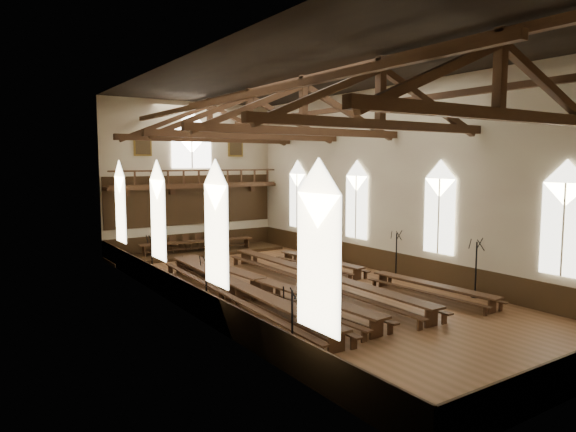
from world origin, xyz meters
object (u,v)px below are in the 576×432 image
object	(u,v)px
refectory_row_d	(369,273)
candelabrum_right_mid	(396,263)
candelabrum_left_far	(152,269)
high_table	(197,242)
candelabrum_left_near	(292,342)
refectory_row_c	(317,276)
dais	(198,253)
refectory_row_b	(261,283)
candelabrum_right_near	(475,280)
candelabrum_right_far	(335,248)
refectory_row_a	(239,288)
candelabrum_left_mid	(207,297)

from	to	relation	value
refectory_row_d	candelabrum_right_mid	distance (m)	2.10
candelabrum_left_far	candelabrum_right_mid	bearing A→B (deg)	-26.78
high_table	candelabrum_left_near	distance (m)	19.40
refectory_row_c	dais	xyz separation A→B (m)	(-1.08, 11.52, -0.48)
refectory_row_b	dais	bearing A→B (deg)	80.52
refectory_row_b	candelabrum_right_near	distance (m)	9.55
high_table	candelabrum_right_far	world-z (taller)	candelabrum_right_far
candelabrum_left_far	refectory_row_b	bearing A→B (deg)	-56.28
refectory_row_d	candelabrum_left_near	distance (m)	11.12
refectory_row_b	candelabrum_right_mid	distance (m)	7.83
refectory_row_a	candelabrum_left_near	size ratio (longest dim) A/B	6.15
candelabrum_left_mid	candelabrum_right_mid	world-z (taller)	candelabrum_right_mid
refectory_row_c	dais	world-z (taller)	refectory_row_c
refectory_row_c	candelabrum_left_far	world-z (taller)	candelabrum_left_far
refectory_row_c	dais	size ratio (longest dim) A/B	1.30
candelabrum_right_far	refectory_row_d	bearing A→B (deg)	-111.46
refectory_row_a	dais	bearing A→B (deg)	74.70
refectory_row_c	candelabrum_right_near	distance (m)	7.17
refectory_row_b	candelabrum_left_mid	size ratio (longest dim) A/B	6.20
refectory_row_b	candelabrum_left_near	bearing A→B (deg)	-114.12
candelabrum_left_mid	candelabrum_right_far	bearing A→B (deg)	27.50
refectory_row_d	high_table	bearing A→B (deg)	107.48
refectory_row_c	candelabrum_right_mid	distance (m)	4.86
refectory_row_a	candelabrum_right_mid	size ratio (longest dim) A/B	6.05
candelabrum_right_near	candelabrum_right_far	world-z (taller)	candelabrum_right_far
refectory_row_a	candelabrum_right_far	bearing A→B (deg)	27.12
refectory_row_a	dais	world-z (taller)	refectory_row_a
refectory_row_c	candelabrum_left_near	bearing A→B (deg)	-131.16
refectory_row_c	candelabrum_left_mid	world-z (taller)	candelabrum_left_mid
dais	candelabrum_left_mid	distance (m)	13.75
dais	candelabrum_left_far	xyz separation A→B (m)	(-5.19, -6.37, 0.65)
candelabrum_right_mid	candelabrum_right_far	distance (m)	5.04
dais	candelabrum_left_far	bearing A→B (deg)	-129.16
refectory_row_a	refectory_row_c	world-z (taller)	refectory_row_a
refectory_row_a	candelabrum_left_mid	world-z (taller)	candelabrum_left_mid
refectory_row_d	candelabrum_left_near	xyz separation A→B (m)	(-9.03, -6.49, 0.24)
dais	candelabrum_right_mid	bearing A→B (deg)	-63.73
candelabrum_left_mid	refectory_row_a	bearing A→B (deg)	29.17
candelabrum_left_mid	candelabrum_right_near	world-z (taller)	candelabrum_right_near
refectory_row_b	candelabrum_right_far	distance (m)	8.95
refectory_row_b	candelabrum_right_far	xyz separation A→B (m)	(7.80, 4.38, 0.24)
candelabrum_right_mid	candelabrum_right_far	bearing A→B (deg)	90.00
refectory_row_a	candelabrum_right_mid	xyz separation A→B (m)	(9.08, -0.39, 0.17)
refectory_row_b	refectory_row_d	bearing A→B (deg)	-8.76
refectory_row_a	refectory_row_b	distance (m)	1.31
candelabrum_left_far	candelabrum_right_near	xyz separation A→B (m)	(11.10, -10.44, 0.05)
refectory_row_b	high_table	size ratio (longest dim) A/B	1.97
refectory_row_a	high_table	distance (m)	12.02
candelabrum_right_far	refectory_row_b	bearing A→B (deg)	-150.70
refectory_row_c	refectory_row_b	bearing A→B (deg)	176.05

